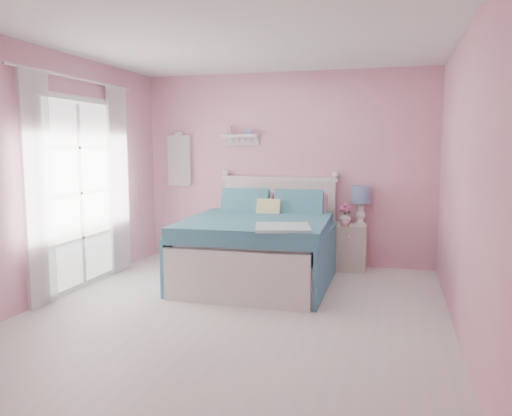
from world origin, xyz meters
The scene contains 13 objects.
floor centered at (0.00, 0.00, 0.00)m, with size 4.50×4.50×0.00m, color silver.
room_shell centered at (0.00, 0.00, 1.58)m, with size 4.50×4.50×4.50m.
bed centered at (-0.08, 1.22, 0.41)m, with size 1.69×2.09×1.19m.
nightstand centered at (0.91, 2.02, 0.30)m, with size 0.42×0.41×0.60m.
table_lamp centered at (1.03, 2.12, 0.95)m, with size 0.25×0.25×0.49m.
vase centered at (0.84, 2.05, 0.68)m, with size 0.16×0.16×0.16m, color silver.
teacup centered at (0.86, 1.86, 0.65)m, with size 0.11×0.11×0.09m, color #D79093.
roses centered at (0.84, 2.05, 0.80)m, with size 0.14×0.11×0.12m.
wall_shelf centered at (-0.63, 2.19, 1.73)m, with size 0.50×0.15×0.25m.
hanging_dress centered at (-1.55, 2.18, 1.40)m, with size 0.34×0.03×0.72m, color white.
french_door centered at (-1.97, 0.40, 1.07)m, with size 0.04×1.32×2.16m.
curtain_near centered at (-1.92, -0.34, 1.18)m, with size 0.04×0.40×2.32m, color white.
curtain_far centered at (-1.92, 1.14, 1.18)m, with size 0.04×0.40×2.32m, color white.
Camera 1 is at (1.44, -4.46, 1.60)m, focal length 35.00 mm.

